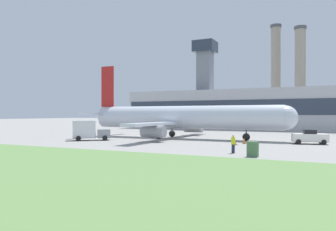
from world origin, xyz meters
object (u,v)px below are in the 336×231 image
object	(u,v)px
airplane	(180,118)
baggage_truck	(89,131)
pushback_tug	(310,138)
ground_crew_person	(233,144)

from	to	relation	value
airplane	baggage_truck	xyz separation A→B (m)	(-9.99, -8.67, -1.77)
pushback_tug	baggage_truck	xyz separation A→B (m)	(-27.82, -7.08, 0.54)
pushback_tug	ground_crew_person	bearing A→B (deg)	-114.40
airplane	pushback_tug	bearing A→B (deg)	-5.11
airplane	pushback_tug	xyz separation A→B (m)	(17.82, -1.60, -2.30)
baggage_truck	ground_crew_person	size ratio (longest dim) A/B	3.02
pushback_tug	ground_crew_person	size ratio (longest dim) A/B	2.52
pushback_tug	baggage_truck	world-z (taller)	baggage_truck
baggage_truck	ground_crew_person	xyz separation A→B (m)	(21.82, -6.15, -0.45)
airplane	ground_crew_person	size ratio (longest dim) A/B	18.93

